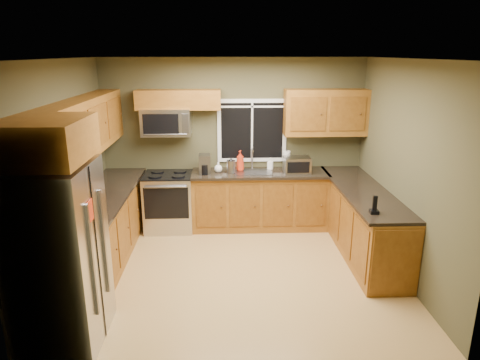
{
  "coord_description": "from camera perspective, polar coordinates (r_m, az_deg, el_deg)",
  "views": [
    {
      "loc": [
        -0.16,
        -5.06,
        2.77
      ],
      "look_at": [
        0.05,
        0.35,
        1.15
      ],
      "focal_mm": 32.0,
      "sensor_mm": 36.0,
      "label": 1
    }
  ],
  "objects": [
    {
      "name": "right_wall",
      "position": [
        5.72,
        21.14,
        1.14
      ],
      "size": [
        0.0,
        3.6,
        3.6
      ],
      "primitive_type": "plane",
      "rotation": [
        1.57,
        0.0,
        -1.57
      ],
      "color": "#4A472C",
      "rests_on": "ground"
    },
    {
      "name": "countertop_back",
      "position": [
        6.81,
        2.7,
        0.9
      ],
      "size": [
        2.17,
        0.65,
        0.04
      ],
      "primitive_type": "cube",
      "color": "black",
      "rests_on": "base_cabinets_back"
    },
    {
      "name": "upper_cabinet_over_fridge",
      "position": [
        4.14,
        -24.69,
        4.83
      ],
      "size": [
        0.72,
        0.9,
        0.38
      ],
      "primitive_type": "cube",
      "color": "brown",
      "rests_on": "left_wall"
    },
    {
      "name": "left_wall",
      "position": [
        5.6,
        -22.41,
        0.69
      ],
      "size": [
        0.0,
        3.6,
        3.6
      ],
      "primitive_type": "plane",
      "rotation": [
        1.57,
        0.0,
        1.57
      ],
      "color": "#4A472C",
      "rests_on": "ground"
    },
    {
      "name": "paper_towel_roll",
      "position": [
        7.01,
        6.2,
        2.69
      ],
      "size": [
        0.15,
        0.15,
        0.33
      ],
      "color": "white",
      "rests_on": "countertop_back"
    },
    {
      "name": "ceiling",
      "position": [
        5.06,
        -0.43,
        15.87
      ],
      "size": [
        4.2,
        4.2,
        0.0
      ],
      "primitive_type": "plane",
      "rotation": [
        3.14,
        0.0,
        0.0
      ],
      "color": "white",
      "rests_on": "back_wall"
    },
    {
      "name": "back_wall",
      "position": [
        7.01,
        -0.87,
        4.97
      ],
      "size": [
        4.2,
        0.0,
        4.2
      ],
      "primitive_type": "plane",
      "rotation": [
        1.57,
        0.0,
        0.0
      ],
      "color": "#4A472C",
      "rests_on": "ground"
    },
    {
      "name": "upper_cabinets_left",
      "position": [
        5.88,
        -19.91,
        6.77
      ],
      "size": [
        0.33,
        2.65,
        0.72
      ],
      "primitive_type": "cube",
      "color": "brown",
      "rests_on": "left_wall"
    },
    {
      "name": "cordless_phone",
      "position": [
        5.3,
        17.48,
        -3.6
      ],
      "size": [
        0.1,
        0.1,
        0.22
      ],
      "color": "black",
      "rests_on": "countertop_peninsula"
    },
    {
      "name": "coffee_maker",
      "position": [
        6.72,
        -4.72,
        2.05
      ],
      "size": [
        0.19,
        0.25,
        0.3
      ],
      "color": "slate",
      "rests_on": "countertop_back"
    },
    {
      "name": "soap_bottle_c",
      "position": [
        6.79,
        -2.91,
        1.72
      ],
      "size": [
        0.17,
        0.17,
        0.16
      ],
      "primitive_type": "imported",
      "rotation": [
        0.0,
        0.0,
        -0.41
      ],
      "color": "white",
      "rests_on": "countertop_back"
    },
    {
      "name": "front_wall",
      "position": [
        3.56,
        0.55,
        -6.88
      ],
      "size": [
        4.2,
        0.0,
        4.2
      ],
      "primitive_type": "plane",
      "rotation": [
        -1.57,
        0.0,
        0.0
      ],
      "color": "#4A472C",
      "rests_on": "ground"
    },
    {
      "name": "microwave",
      "position": [
        6.8,
        -9.8,
        7.63
      ],
      "size": [
        0.76,
        0.41,
        0.42
      ],
      "color": "#B7B7BC",
      "rests_on": "back_wall"
    },
    {
      "name": "base_cabinets_peninsula",
      "position": [
        6.37,
        15.93,
        -5.36
      ],
      "size": [
        0.6,
        2.52,
        0.9
      ],
      "color": "brown",
      "rests_on": "ground"
    },
    {
      "name": "range",
      "position": [
        6.98,
        -9.44,
        -2.82
      ],
      "size": [
        0.76,
        0.69,
        0.94
      ],
      "color": "#B7B7BC",
      "rests_on": "ground"
    },
    {
      "name": "base_cabinets_back",
      "position": [
        6.98,
        2.63,
        -2.76
      ],
      "size": [
        2.17,
        0.6,
        0.9
      ],
      "primitive_type": "cube",
      "color": "brown",
      "rests_on": "ground"
    },
    {
      "name": "soap_bottle_b",
      "position": [
        6.97,
        4.06,
        2.22
      ],
      "size": [
        0.11,
        0.11,
        0.19
      ],
      "primitive_type": "imported",
      "rotation": [
        0.0,
        0.0,
        -0.29
      ],
      "color": "white",
      "rests_on": "countertop_back"
    },
    {
      "name": "countertop_peninsula",
      "position": [
        6.21,
        16.03,
        -1.32
      ],
      "size": [
        0.65,
        2.5,
        0.04
      ],
      "primitive_type": "cube",
      "color": "black",
      "rests_on": "base_cabinets_peninsula"
    },
    {
      "name": "base_cabinets_left",
      "position": [
        6.22,
        -17.44,
        -6.05
      ],
      "size": [
        0.6,
        2.65,
        0.9
      ],
      "primitive_type": "cube",
      "color": "brown",
      "rests_on": "ground"
    },
    {
      "name": "window",
      "position": [
        6.96,
        1.61,
        6.6
      ],
      "size": [
        1.12,
        0.03,
        1.02
      ],
      "color": "white",
      "rests_on": "back_wall"
    },
    {
      "name": "countertop_left",
      "position": [
        6.05,
        -17.59,
        -1.94
      ],
      "size": [
        0.65,
        2.65,
        0.04
      ],
      "primitive_type": "cube",
      "color": "black",
      "rests_on": "base_cabinets_left"
    },
    {
      "name": "floor",
      "position": [
        5.77,
        -0.37,
        -12.03
      ],
      "size": [
        4.2,
        4.2,
        0.0
      ],
      "primitive_type": "plane",
      "color": "tan",
      "rests_on": "ground"
    },
    {
      "name": "sink",
      "position": [
        6.81,
        1.73,
        1.19
      ],
      "size": [
        0.6,
        0.42,
        0.36
      ],
      "color": "slate",
      "rests_on": "countertop_back"
    },
    {
      "name": "soap_bottle_a",
      "position": [
        6.85,
        0.02,
        2.59
      ],
      "size": [
        0.16,
        0.16,
        0.33
      ],
      "primitive_type": "imported",
      "rotation": [
        0.0,
        0.0,
        -0.36
      ],
      "color": "red",
      "rests_on": "countertop_back"
    },
    {
      "name": "upper_cabinets_back_left",
      "position": [
        6.76,
        -8.21,
        10.56
      ],
      "size": [
        1.3,
        0.33,
        0.3
      ],
      "primitive_type": "cube",
      "color": "brown",
      "rests_on": "back_wall"
    },
    {
      "name": "toaster_oven",
      "position": [
        6.79,
        7.58,
        2.0
      ],
      "size": [
        0.42,
        0.33,
        0.25
      ],
      "color": "#B7B7BC",
      "rests_on": "countertop_back"
    },
    {
      "name": "refrigerator",
      "position": [
        4.49,
        -22.92,
        -9.41
      ],
      "size": [
        0.74,
        0.9,
        1.8
      ],
      "color": "#B7B7BC",
      "rests_on": "ground"
    },
    {
      "name": "kettle",
      "position": [
        6.73,
        -1.22,
        1.88
      ],
      "size": [
        0.17,
        0.17,
        0.25
      ],
      "color": "#B7B7BC",
      "rests_on": "countertop_back"
    },
    {
      "name": "upper_cabinets_back_right",
      "position": [
        6.94,
        11.34,
        8.82
      ],
      "size": [
        1.3,
        0.33,
        0.72
      ],
      "primitive_type": "cube",
      "color": "brown",
      "rests_on": "back_wall"
    }
  ]
}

